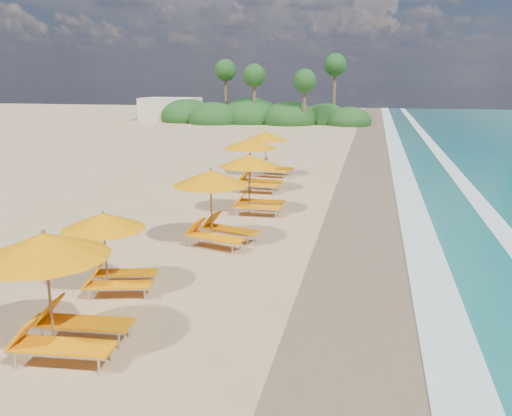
{
  "coord_description": "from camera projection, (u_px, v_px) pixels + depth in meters",
  "views": [
    {
      "loc": [
        3.7,
        -16.61,
        5.49
      ],
      "look_at": [
        0.0,
        0.0,
        1.2
      ],
      "focal_mm": 36.74,
      "sensor_mm": 36.0,
      "label": 1
    }
  ],
  "objects": [
    {
      "name": "station_2",
      "position": [
        112.0,
        247.0,
        13.49
      ],
      "size": [
        2.71,
        2.61,
        2.19
      ],
      "rotation": [
        0.0,
        0.0,
        0.25
      ],
      "color": "olive",
      "rests_on": "ground"
    },
    {
      "name": "station_5",
      "position": [
        254.0,
        161.0,
        25.44
      ],
      "size": [
        2.97,
        2.76,
        2.68
      ],
      "rotation": [
        0.0,
        0.0,
        -0.05
      ],
      "color": "olive",
      "rests_on": "ground"
    },
    {
      "name": "beach_building",
      "position": [
        171.0,
        109.0,
        67.57
      ],
      "size": [
        7.0,
        5.0,
        2.8
      ],
      "primitive_type": "cube",
      "color": "beige",
      "rests_on": "ground"
    },
    {
      "name": "wet_sand",
      "position": [
        376.0,
        250.0,
        17.0
      ],
      "size": [
        4.0,
        160.0,
        0.01
      ],
      "primitive_type": "cube",
      "color": "#7F684C",
      "rests_on": "ground"
    },
    {
      "name": "surf_foam",
      "position": [
        464.0,
        256.0,
        16.42
      ],
      "size": [
        4.0,
        160.0,
        0.01
      ],
      "color": "white",
      "rests_on": "ground"
    },
    {
      "name": "treeline",
      "position": [
        258.0,
        115.0,
        62.77
      ],
      "size": [
        25.8,
        8.8,
        9.74
      ],
      "color": "#163D14",
      "rests_on": "ground"
    },
    {
      "name": "ground",
      "position": [
        256.0,
        242.0,
        17.84
      ],
      "size": [
        160.0,
        160.0,
        0.0
      ],
      "primitive_type": "plane",
      "color": "tan",
      "rests_on": "ground"
    },
    {
      "name": "station_1",
      "position": [
        58.0,
        285.0,
        10.39
      ],
      "size": [
        2.98,
        2.8,
        2.61
      ],
      "rotation": [
        0.0,
        0.0,
        0.1
      ],
      "color": "olive",
      "rests_on": "ground"
    },
    {
      "name": "station_4",
      "position": [
        254.0,
        180.0,
        21.31
      ],
      "size": [
        2.72,
        2.52,
        2.49
      ],
      "rotation": [
        0.0,
        0.0,
        0.03
      ],
      "color": "olive",
      "rests_on": "ground"
    },
    {
      "name": "station_3",
      "position": [
        216.0,
        202.0,
        17.31
      ],
      "size": [
        3.22,
        3.13,
        2.58
      ],
      "rotation": [
        0.0,
        0.0,
        -0.28
      ],
      "color": "olive",
      "rests_on": "ground"
    },
    {
      "name": "station_6",
      "position": [
        269.0,
        151.0,
        29.35
      ],
      "size": [
        2.95,
        2.77,
        2.58
      ],
      "rotation": [
        0.0,
        0.0,
        -0.1
      ],
      "color": "olive",
      "rests_on": "ground"
    }
  ]
}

